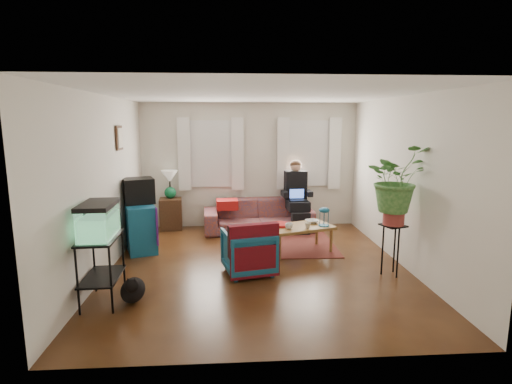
{
  "coord_description": "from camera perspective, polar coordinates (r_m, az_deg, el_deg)",
  "views": [
    {
      "loc": [
        -0.42,
        -5.89,
        2.21
      ],
      "look_at": [
        0.0,
        0.4,
        1.1
      ],
      "focal_mm": 28.0,
      "sensor_mm": 36.0,
      "label": 1
    }
  ],
  "objects": [
    {
      "name": "floor",
      "position": [
        6.3,
        0.25,
        -10.54
      ],
      "size": [
        4.5,
        5.0,
        0.01
      ],
      "primitive_type": "cube",
      "color": "#4F2B14",
      "rests_on": "ground"
    },
    {
      "name": "ceiling",
      "position": [
        5.91,
        0.26,
        13.77
      ],
      "size": [
        4.5,
        5.0,
        0.01
      ],
      "primitive_type": "cube",
      "color": "white",
      "rests_on": "wall_back"
    },
    {
      "name": "wall_back",
      "position": [
        8.45,
        -0.95,
        3.8
      ],
      "size": [
        4.5,
        0.01,
        2.6
      ],
      "primitive_type": "cube",
      "color": "silver",
      "rests_on": "floor"
    },
    {
      "name": "wall_front",
      "position": [
        3.53,
        3.14,
        -4.95
      ],
      "size": [
        4.5,
        0.01,
        2.6
      ],
      "primitive_type": "cube",
      "color": "silver",
      "rests_on": "floor"
    },
    {
      "name": "wall_left",
      "position": [
        6.23,
        -20.86,
        0.94
      ],
      "size": [
        0.01,
        5.0,
        2.6
      ],
      "primitive_type": "cube",
      "color": "silver",
      "rests_on": "floor"
    },
    {
      "name": "wall_right",
      "position": [
        6.53,
        20.38,
        1.35
      ],
      "size": [
        0.01,
        5.0,
        2.6
      ],
      "primitive_type": "cube",
      "color": "silver",
      "rests_on": "floor"
    },
    {
      "name": "window_left",
      "position": [
        8.4,
        -6.43,
        5.42
      ],
      "size": [
        1.08,
        0.04,
        1.38
      ],
      "primitive_type": "cube",
      "color": "white",
      "rests_on": "wall_back"
    },
    {
      "name": "window_right",
      "position": [
        8.56,
        7.48,
        5.48
      ],
      "size": [
        1.08,
        0.04,
        1.38
      ],
      "primitive_type": "cube",
      "color": "white",
      "rests_on": "wall_back"
    },
    {
      "name": "curtains_left",
      "position": [
        8.32,
        -6.45,
        5.38
      ],
      "size": [
        1.36,
        0.06,
        1.5
      ],
      "primitive_type": "cube",
      "color": "white",
      "rests_on": "wall_back"
    },
    {
      "name": "curtains_right",
      "position": [
        8.48,
        7.59,
        5.44
      ],
      "size": [
        1.36,
        0.06,
        1.5
      ],
      "primitive_type": "cube",
      "color": "white",
      "rests_on": "wall_back"
    },
    {
      "name": "picture_frame",
      "position": [
        6.98,
        -18.89,
        7.33
      ],
      "size": [
        0.04,
        0.32,
        0.4
      ],
      "primitive_type": "cube",
      "color": "#3D2616",
      "rests_on": "wall_left"
    },
    {
      "name": "area_rug",
      "position": [
        7.35,
        3.26,
        -7.46
      ],
      "size": [
        2.02,
        1.63,
        0.01
      ],
      "primitive_type": "cube",
      "rotation": [
        0.0,
        0.0,
        -0.01
      ],
      "color": "brown",
      "rests_on": "floor"
    },
    {
      "name": "sofa",
      "position": [
        8.15,
        0.33,
        -2.62
      ],
      "size": [
        2.25,
        1.0,
        0.86
      ],
      "primitive_type": "imported",
      "rotation": [
        0.0,
        0.0,
        0.06
      ],
      "color": "brown",
      "rests_on": "floor"
    },
    {
      "name": "seated_person",
      "position": [
        8.25,
        5.79,
        -0.92
      ],
      "size": [
        0.59,
        0.71,
        1.31
      ],
      "primitive_type": null,
      "rotation": [
        0.0,
        0.0,
        0.06
      ],
      "color": "black",
      "rests_on": "sofa"
    },
    {
      "name": "side_table",
      "position": [
        8.51,
        -12.04,
        -3.03
      ],
      "size": [
        0.48,
        0.48,
        0.65
      ],
      "primitive_type": "cube",
      "rotation": [
        0.0,
        0.0,
        0.08
      ],
      "color": "#382615",
      "rests_on": "floor"
    },
    {
      "name": "table_lamp",
      "position": [
        8.4,
        -12.19,
        0.96
      ],
      "size": [
        0.36,
        0.36,
        0.59
      ],
      "primitive_type": null,
      "rotation": [
        0.0,
        0.0,
        0.08
      ],
      "color": "white",
      "rests_on": "side_table"
    },
    {
      "name": "dresser",
      "position": [
        7.26,
        -16.24,
        -4.79
      ],
      "size": [
        0.73,
        1.0,
        0.81
      ],
      "primitive_type": "cube",
      "rotation": [
        0.0,
        0.0,
        0.34
      ],
      "color": "navy",
      "rests_on": "floor"
    },
    {
      "name": "crt_tv",
      "position": [
        7.22,
        -16.42,
        0.19
      ],
      "size": [
        0.62,
        0.59,
        0.43
      ],
      "primitive_type": "cube",
      "rotation": [
        0.0,
        0.0,
        0.34
      ],
      "color": "black",
      "rests_on": "dresser"
    },
    {
      "name": "aquarium_stand",
      "position": [
        5.34,
        -21.15,
        -10.34
      ],
      "size": [
        0.44,
        0.76,
        0.83
      ],
      "primitive_type": "cube",
      "rotation": [
        0.0,
        0.0,
        0.04
      ],
      "color": "black",
      "rests_on": "floor"
    },
    {
      "name": "aquarium",
      "position": [
        5.16,
        -21.59,
        -3.69
      ],
      "size": [
        0.4,
        0.69,
        0.44
      ],
      "primitive_type": "cube",
      "rotation": [
        0.0,
        0.0,
        0.04
      ],
      "color": "#7FD899",
      "rests_on": "aquarium_stand"
    },
    {
      "name": "black_cat",
      "position": [
        5.3,
        -17.18,
        -12.9
      ],
      "size": [
        0.37,
        0.49,
        0.38
      ],
      "primitive_type": "ellipsoid",
      "rotation": [
        0.0,
        0.0,
        0.19
      ],
      "color": "black",
      "rests_on": "floor"
    },
    {
      "name": "armchair",
      "position": [
        5.94,
        -1.08,
        -8.18
      ],
      "size": [
        0.83,
        0.8,
        0.72
      ],
      "primitive_type": "imported",
      "rotation": [
        0.0,
        0.0,
        3.37
      ],
      "color": "#105862",
      "rests_on": "floor"
    },
    {
      "name": "serape_throw",
      "position": [
        5.64,
        -0.3,
        -7.58
      ],
      "size": [
        0.74,
        0.33,
        0.59
      ],
      "primitive_type": "cube",
      "rotation": [
        0.0,
        0.0,
        0.23
      ],
      "color": "#9E0A0A",
      "rests_on": "armchair"
    },
    {
      "name": "coffee_table",
      "position": [
        6.91,
        6.2,
        -6.7
      ],
      "size": [
        1.26,
        0.94,
        0.46
      ],
      "primitive_type": "cube",
      "rotation": [
        0.0,
        0.0,
        0.33
      ],
      "color": "brown",
      "rests_on": "floor"
    },
    {
      "name": "cup_a",
      "position": [
        6.63,
        4.74,
        -4.87
      ],
      "size": [
        0.16,
        0.16,
        0.1
      ],
      "primitive_type": "imported",
      "rotation": [
        0.0,
        0.0,
        0.33
      ],
      "color": "white",
      "rests_on": "coffee_table"
    },
    {
      "name": "cup_b",
      "position": [
        6.71,
        7.38,
        -4.77
      ],
      "size": [
        0.13,
        0.13,
        0.1
      ],
      "primitive_type": "imported",
      "rotation": [
        0.0,
        0.0,
        0.33
      ],
      "color": "beige",
      "rests_on": "coffee_table"
    },
    {
      "name": "bowl",
      "position": [
        7.07,
        8.01,
        -4.17
      ],
      "size": [
        0.28,
        0.28,
        0.05
      ],
      "primitive_type": "imported",
      "rotation": [
        0.0,
        0.0,
        0.33
      ],
      "color": "white",
      "rests_on": "coffee_table"
    },
    {
      "name": "snack_tray",
      "position": [
        6.84,
        3.37,
        -4.65
      ],
      "size": [
        0.44,
        0.44,
        0.04
      ],
      "primitive_type": "cylinder",
      "rotation": [
        0.0,
        0.0,
        0.33
      ],
      "color": "#B21414",
      "rests_on": "coffee_table"
    },
    {
      "name": "birdcage",
      "position": [
        6.87,
        9.7,
        -3.48
      ],
      "size": [
        0.23,
        0.23,
        0.33
      ],
      "primitive_type": null,
      "rotation": [
        0.0,
        0.0,
        0.33
      ],
      "color": "#115B6B",
      "rests_on": "coffee_table"
    },
    {
      "name": "plant_stand",
      "position": [
        6.17,
        18.8,
        -7.84
      ],
      "size": [
        0.41,
        0.41,
        0.76
      ],
      "primitive_type": "cube",
      "rotation": [
        0.0,
        0.0,
        0.34
      ],
      "color": "black",
      "rests_on": "floor"
    },
    {
      "name": "potted_plant",
      "position": [
        5.96,
        19.29,
        0.42
      ],
      "size": [
        1.06,
        0.99,
        0.96
      ],
      "primitive_type": "imported",
      "rotation": [
        0.0,
        0.0,
        0.34
      ],
      "color": "#599947",
      "rests_on": "plant_stand"
    }
  ]
}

